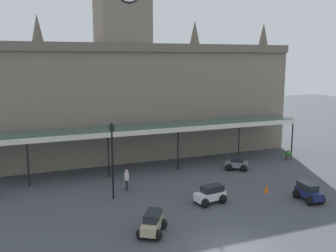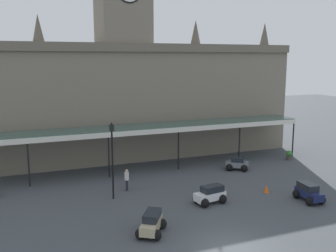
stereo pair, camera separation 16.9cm
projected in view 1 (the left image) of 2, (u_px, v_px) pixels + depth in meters
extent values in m
plane|color=#41464A|center=(235.00, 250.00, 20.61)|extent=(140.00, 140.00, 0.00)
cube|color=slate|center=(124.00, 101.00, 39.40)|extent=(35.58, 5.91, 11.52)
cube|color=#685F52|center=(131.00, 47.00, 35.64)|extent=(35.58, 0.30, 0.80)
cube|color=slate|center=(122.00, 3.00, 37.73)|extent=(4.80, 4.80, 7.79)
cone|color=#5B5448|center=(37.00, 28.00, 35.23)|extent=(1.10, 1.10, 2.60)
cone|color=#5B5448|center=(195.00, 33.00, 41.14)|extent=(1.10, 1.10, 2.60)
cone|color=#5B5448|center=(263.00, 34.00, 44.38)|extent=(1.10, 1.10, 2.60)
cube|color=#38564C|center=(139.00, 127.00, 35.01)|extent=(32.34, 3.20, 0.16)
cube|color=silver|center=(145.00, 132.00, 33.58)|extent=(32.34, 0.12, 0.44)
cylinder|color=black|center=(28.00, 163.00, 30.45)|extent=(0.14, 0.14, 3.87)
cylinder|color=black|center=(109.00, 156.00, 32.84)|extent=(0.14, 0.14, 3.87)
cylinder|color=black|center=(178.00, 149.00, 35.22)|extent=(0.14, 0.14, 3.87)
cylinder|color=black|center=(239.00, 143.00, 37.61)|extent=(0.14, 0.14, 3.87)
cylinder|color=black|center=(292.00, 138.00, 40.00)|extent=(0.14, 0.14, 3.87)
cube|color=silver|center=(210.00, 196.00, 27.16)|extent=(2.36, 1.23, 0.55)
cube|color=#1E232B|center=(212.00, 189.00, 27.18)|extent=(1.66, 1.06, 0.45)
sphere|color=black|center=(205.00, 203.00, 26.43)|extent=(0.64, 0.64, 0.64)
sphere|color=black|center=(197.00, 199.00, 27.19)|extent=(0.64, 0.64, 0.64)
sphere|color=black|center=(223.00, 199.00, 27.21)|extent=(0.64, 0.64, 0.64)
sphere|color=black|center=(215.00, 195.00, 27.97)|extent=(0.64, 0.64, 0.64)
cube|color=tan|center=(152.00, 225.00, 22.40)|extent=(1.97, 2.38, 0.55)
cube|color=#1E232B|center=(153.00, 216.00, 22.50)|extent=(1.53, 1.75, 0.45)
sphere|color=black|center=(157.00, 235.00, 21.60)|extent=(0.64, 0.64, 0.64)
sphere|color=black|center=(141.00, 234.00, 21.77)|extent=(0.64, 0.64, 0.64)
sphere|color=black|center=(162.00, 224.00, 23.11)|extent=(0.64, 0.64, 0.64)
sphere|color=black|center=(148.00, 223.00, 23.27)|extent=(0.64, 0.64, 0.64)
cube|color=slate|center=(236.00, 164.00, 35.34)|extent=(2.19, 1.89, 0.50)
cube|color=#1E232B|center=(237.00, 159.00, 35.25)|extent=(1.36, 1.28, 0.42)
sphere|color=black|center=(229.00, 167.00, 35.10)|extent=(0.64, 0.64, 0.64)
sphere|color=black|center=(229.00, 165.00, 35.94)|extent=(0.64, 0.64, 0.64)
sphere|color=black|center=(244.00, 168.00, 34.81)|extent=(0.64, 0.64, 0.64)
sphere|color=black|center=(244.00, 166.00, 35.66)|extent=(0.64, 0.64, 0.64)
cube|color=#19214C|center=(309.00, 193.00, 27.63)|extent=(1.09, 2.32, 0.55)
cube|color=#1E232B|center=(307.00, 186.00, 27.73)|extent=(0.96, 1.62, 0.45)
sphere|color=black|center=(321.00, 200.00, 27.06)|extent=(0.64, 0.64, 0.64)
sphere|color=black|center=(310.00, 201.00, 26.81)|extent=(0.64, 0.64, 0.64)
sphere|color=black|center=(307.00, 192.00, 28.53)|extent=(0.64, 0.64, 0.64)
sphere|color=black|center=(297.00, 194.00, 28.27)|extent=(0.64, 0.64, 0.64)
cylinder|color=black|center=(127.00, 185.00, 29.98)|extent=(0.17, 0.17, 0.82)
cylinder|color=black|center=(127.00, 186.00, 29.77)|extent=(0.17, 0.17, 0.82)
cylinder|color=silver|center=(127.00, 176.00, 29.75)|extent=(0.34, 0.34, 0.62)
sphere|color=tan|center=(126.00, 171.00, 29.68)|extent=(0.23, 0.23, 0.23)
cylinder|color=black|center=(113.00, 165.00, 27.68)|extent=(0.13, 0.13, 5.06)
cube|color=black|center=(112.00, 128.00, 27.20)|extent=(0.30, 0.30, 0.44)
sphere|color=black|center=(112.00, 124.00, 27.16)|extent=(0.14, 0.14, 0.14)
cone|color=orange|center=(266.00, 188.00, 29.43)|extent=(0.40, 0.40, 0.61)
cylinder|color=#47423D|center=(288.00, 158.00, 38.95)|extent=(0.56, 0.56, 0.42)
sphere|color=#36762F|center=(288.00, 153.00, 38.87)|extent=(0.60, 0.60, 0.60)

